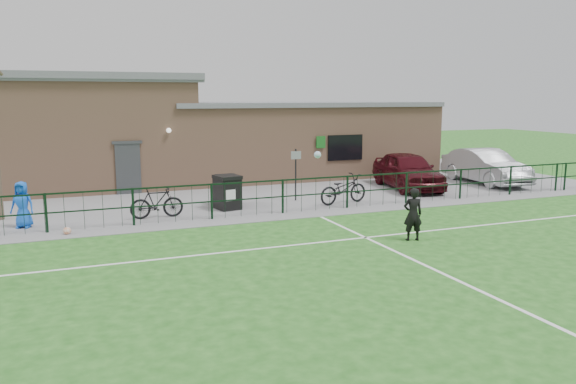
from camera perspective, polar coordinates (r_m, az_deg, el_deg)
name	(u,v)px	position (r m, az deg, el deg)	size (l,w,h in m)	color
ground	(377,291)	(12.03, 8.99, -9.90)	(90.00, 90.00, 0.00)	#1F581A
paving_strip	(215,190)	(24.27, -7.46, 0.15)	(34.00, 13.00, 0.02)	slate
pitch_line_touch	(257,217)	(18.89, -3.15, -2.54)	(28.00, 0.10, 0.01)	white
pitch_line_mid	(302,244)	(15.44, 1.38, -5.33)	(28.00, 0.10, 0.01)	white
pitch_line_perp	(455,279)	(13.12, 16.61, -8.50)	(0.10, 16.00, 0.01)	white
perimeter_fence	(255,198)	(18.96, -3.36, -0.66)	(28.00, 0.10, 1.20)	black
wheelie_bin_left	(228,191)	(20.81, -6.16, 0.07)	(0.69, 0.78, 1.04)	black
wheelie_bin_right	(227,193)	(20.12, -6.18, -0.14)	(0.75, 0.85, 1.13)	black
sign_post	(296,175)	(21.59, 0.78, 1.76)	(0.06, 0.06, 2.00)	black
car_maroon	(408,170)	(24.98, 12.05, 2.17)	(1.88, 4.68, 1.60)	#3F0B11
car_silver	(485,166)	(27.45, 19.41, 2.47)	(1.67, 4.79, 1.58)	#97999E
bicycle_d	(157,202)	(19.02, -13.20, -1.04)	(0.49, 1.74, 1.05)	black
bicycle_e	(343,189)	(21.10, 5.63, 0.30)	(0.73, 2.10, 1.10)	black
spectator_child	(22,205)	(18.97, -25.38, -1.17)	(0.70, 0.46, 1.44)	blue
goalkeeper_kick	(409,212)	(16.11, 12.21, -2.00)	(2.09, 3.11, 2.33)	black
ball_ground	(67,231)	(17.69, -21.52, -3.70)	(0.23, 0.23, 0.23)	silver
clubhouse	(179,135)	(26.73, -11.01, 5.71)	(24.25, 5.40, 4.96)	tan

